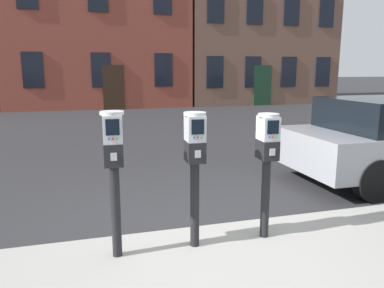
{
  "coord_description": "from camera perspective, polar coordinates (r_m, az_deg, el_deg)",
  "views": [
    {
      "loc": [
        -1.21,
        -3.65,
        1.89
      ],
      "look_at": [
        -0.21,
        -0.14,
        1.17
      ],
      "focal_mm": 35.23,
      "sensor_mm": 36.0,
      "label": 1
    }
  ],
  "objects": [
    {
      "name": "parking_meter_end_of_row",
      "position": [
        3.93,
        11.3,
        -1.4
      ],
      "size": [
        0.23,
        0.26,
        1.32
      ],
      "rotation": [
        0.0,
        0.0,
        -1.63
      ],
      "color": "black",
      "rests_on": "sidewalk_slab"
    },
    {
      "name": "parking_meter_near_kerb",
      "position": [
        3.51,
        -11.78,
        -2.15
      ],
      "size": [
        0.23,
        0.26,
        1.39
      ],
      "rotation": [
        0.0,
        0.0,
        -1.63
      ],
      "color": "black",
      "rests_on": "sidewalk_slab"
    },
    {
      "name": "ground_plane",
      "position": [
        4.29,
        2.24,
        -14.99
      ],
      "size": [
        160.0,
        160.0,
        0.0
      ],
      "primitive_type": "plane",
      "color": "#28282B"
    },
    {
      "name": "parking_meter_twin_adjacent",
      "position": [
        3.64,
        0.44,
        -1.76
      ],
      "size": [
        0.23,
        0.26,
        1.36
      ],
      "rotation": [
        0.0,
        0.0,
        -1.63
      ],
      "color": "black",
      "rests_on": "sidewalk_slab"
    }
  ]
}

